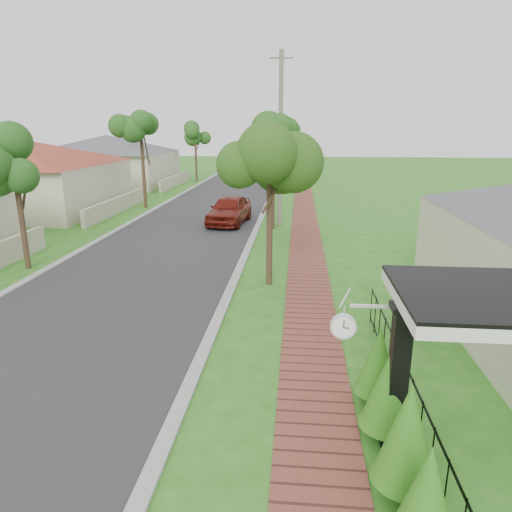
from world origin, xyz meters
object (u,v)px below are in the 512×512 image
at_px(station_clock, 345,325).
at_px(utility_pole, 280,141).
at_px(parked_car_red, 230,210).
at_px(porch_post, 397,382).
at_px(near_tree, 270,152).
at_px(parked_car_white, 261,174).

bearing_deg(station_clock, utility_pole, 96.14).
distance_m(parked_car_red, utility_pole, 4.72).
bearing_deg(parked_car_red, porch_post, -66.89).
bearing_deg(station_clock, near_tree, 103.31).
xyz_separation_m(near_tree, station_clock, (1.80, -7.60, -2.52)).
bearing_deg(near_tree, parked_car_red, 105.90).
bearing_deg(near_tree, utility_pole, 90.45).
relative_size(utility_pole, station_clock, 8.40).
distance_m(parked_car_white, utility_pole, 22.91).
bearing_deg(parked_car_white, utility_pole, -75.45).
bearing_deg(parked_car_white, porch_post, -74.75).
height_order(parked_car_white, near_tree, near_tree).
xyz_separation_m(parked_car_red, station_clock, (4.68, -17.74, 1.16)).
xyz_separation_m(parked_car_red, utility_pole, (2.81, -0.29, 3.78)).
xyz_separation_m(parked_car_white, station_clock, (4.68, -39.85, 1.28)).
height_order(utility_pole, station_clock, utility_pole).
xyz_separation_m(porch_post, station_clock, (-0.87, 0.40, 0.83)).
height_order(parked_car_red, parked_car_white, parked_car_red).
relative_size(parked_car_red, station_clock, 4.32).
bearing_deg(utility_pole, parked_car_red, 174.03).
height_order(parked_car_red, station_clock, station_clock).
height_order(near_tree, utility_pole, utility_pole).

